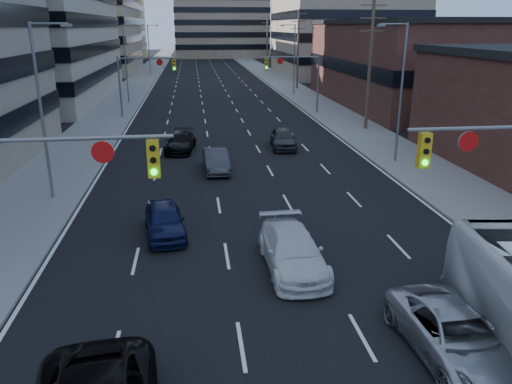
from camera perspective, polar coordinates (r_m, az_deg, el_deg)
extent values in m
cube|color=black|center=(136.51, -6.15, 14.68)|extent=(18.00, 300.00, 0.02)
cube|color=slate|center=(136.75, -11.13, 14.48)|extent=(5.00, 300.00, 0.15)
cube|color=slate|center=(137.23, -1.18, 14.82)|extent=(5.00, 300.00, 0.15)
cube|color=gray|center=(108.27, -19.30, 17.07)|extent=(20.00, 30.00, 16.00)
cube|color=#472119|center=(62.45, 18.91, 13.57)|extent=(20.00, 30.00, 9.00)
cube|color=gray|center=(98.26, 9.76, 17.17)|extent=(22.00, 28.00, 14.00)
cube|color=#ADA089|center=(148.34, -17.83, 18.10)|extent=(24.00, 24.00, 20.00)
cube|color=gray|center=(140.63, 7.53, 17.18)|extent=(22.00, 22.00, 12.00)
cylinder|color=slate|center=(15.01, -21.96, 5.63)|extent=(6.50, 0.12, 0.12)
cube|color=gold|center=(14.70, -11.62, 3.74)|extent=(0.35, 0.28, 1.10)
cylinder|color=black|center=(14.47, -11.75, 4.92)|extent=(0.18, 0.06, 0.18)
cylinder|color=black|center=(14.55, -11.67, 3.58)|extent=(0.18, 0.06, 0.18)
cylinder|color=#0CE526|center=(14.64, -11.58, 2.26)|extent=(0.18, 0.06, 0.18)
cylinder|color=white|center=(14.80, -17.12, 4.39)|extent=(0.64, 0.06, 0.64)
cylinder|color=slate|center=(17.43, 26.81, 6.61)|extent=(6.50, 0.12, 0.12)
cube|color=gold|center=(16.25, 18.65, 4.53)|extent=(0.35, 0.28, 1.10)
cylinder|color=black|center=(16.03, 19.02, 5.61)|extent=(0.18, 0.06, 0.18)
cylinder|color=black|center=(16.11, 18.89, 4.39)|extent=(0.18, 0.06, 0.18)
cylinder|color=#0CE526|center=(16.19, 18.76, 3.19)|extent=(0.18, 0.06, 0.18)
cylinder|color=white|center=(16.82, 23.11, 5.35)|extent=(0.64, 0.06, 0.64)
cylinder|color=slate|center=(52.01, -15.28, 11.44)|extent=(0.18, 0.18, 6.00)
cylinder|color=slate|center=(51.45, -12.14, 14.74)|extent=(6.00, 0.12, 0.12)
cube|color=gold|center=(51.35, -9.34, 14.17)|extent=(0.35, 0.28, 1.10)
cylinder|color=black|center=(51.17, -9.36, 14.54)|extent=(0.18, 0.06, 0.18)
cylinder|color=black|center=(51.19, -9.34, 14.15)|extent=(0.18, 0.06, 0.18)
cylinder|color=#0CE526|center=(51.22, -9.32, 13.76)|extent=(0.18, 0.06, 0.18)
cylinder|color=white|center=(51.37, -10.96, 14.36)|extent=(0.64, 0.06, 0.64)
cylinder|color=slate|center=(53.12, 7.09, 12.07)|extent=(0.18, 0.18, 6.00)
cylinder|color=slate|center=(52.23, 3.90, 15.14)|extent=(6.00, 0.12, 0.12)
cube|color=gold|center=(51.87, 1.20, 14.44)|extent=(0.35, 0.28, 1.10)
cylinder|color=black|center=(51.69, 1.23, 14.81)|extent=(0.18, 0.06, 0.18)
cylinder|color=black|center=(51.71, 1.22, 14.42)|extent=(0.18, 0.06, 0.18)
cylinder|color=#0CE526|center=(51.74, 1.22, 14.04)|extent=(0.18, 0.06, 0.18)
cylinder|color=white|center=(52.05, 2.78, 14.71)|extent=(0.64, 0.06, 0.64)
cylinder|color=#4C3D2D|center=(44.94, 12.86, 13.82)|extent=(0.28, 0.28, 11.00)
cube|color=#4C3D2D|center=(44.85, 13.33, 20.06)|extent=(2.20, 0.10, 0.10)
cube|color=#4C3D2D|center=(44.82, 13.23, 18.79)|extent=(2.20, 0.10, 0.10)
cube|color=#4C3D2D|center=(44.82, 13.14, 17.51)|extent=(2.20, 0.10, 0.10)
cylinder|color=#4C3D2D|center=(73.83, 4.82, 15.85)|extent=(0.28, 0.28, 11.00)
cube|color=#4C3D2D|center=(73.78, 4.92, 19.65)|extent=(2.20, 0.10, 0.10)
cube|color=#4C3D2D|center=(73.76, 4.90, 18.88)|extent=(2.20, 0.10, 0.10)
cube|color=#4C3D2D|center=(73.76, 4.88, 18.10)|extent=(2.20, 0.10, 0.10)
cylinder|color=#4C3D2D|center=(103.36, 1.28, 16.64)|extent=(0.28, 0.28, 11.00)
cube|color=#4C3D2D|center=(103.32, 1.30, 19.35)|extent=(2.20, 0.10, 0.10)
cube|color=#4C3D2D|center=(103.31, 1.30, 18.80)|extent=(2.20, 0.10, 0.10)
cube|color=#4C3D2D|center=(103.31, 1.29, 18.24)|extent=(2.20, 0.10, 0.10)
cylinder|color=slate|center=(27.61, -23.28, 8.04)|extent=(0.16, 0.16, 9.00)
cylinder|color=slate|center=(27.04, -22.59, 17.37)|extent=(1.80, 0.10, 0.10)
cube|color=slate|center=(26.85, -20.85, 17.39)|extent=(0.50, 0.22, 0.14)
cylinder|color=slate|center=(61.81, -14.66, 13.91)|extent=(0.16, 0.16, 9.00)
cylinder|color=slate|center=(61.56, -14.13, 18.04)|extent=(1.80, 0.10, 0.10)
cube|color=slate|center=(61.48, -13.35, 18.03)|extent=(0.50, 0.22, 0.14)
cylinder|color=slate|center=(96.59, -12.13, 15.53)|extent=(0.16, 0.16, 9.00)
cylinder|color=slate|center=(96.43, -11.75, 18.17)|extent=(1.80, 0.10, 0.10)
cube|color=slate|center=(96.38, -11.25, 18.15)|extent=(0.50, 0.22, 0.14)
cylinder|color=slate|center=(34.23, 16.23, 10.55)|extent=(0.16, 0.16, 9.00)
cylinder|color=slate|center=(33.61, 15.44, 18.03)|extent=(1.80, 0.10, 0.10)
cube|color=slate|center=(33.32, 14.09, 17.99)|extent=(0.50, 0.22, 0.14)
cylinder|color=slate|center=(67.68, 4.41, 14.78)|extent=(0.16, 0.16, 9.00)
cylinder|color=slate|center=(67.37, 3.71, 18.52)|extent=(1.80, 0.10, 0.10)
cube|color=slate|center=(67.22, 3.00, 18.47)|extent=(0.50, 0.22, 0.14)
imported|color=silver|center=(18.97, 4.20, -6.71)|extent=(2.21, 5.15, 1.48)
imported|color=#A7A7AC|center=(15.30, 21.80, -14.97)|extent=(2.55, 5.11, 1.39)
imported|color=#0E1438|center=(22.24, -10.42, -3.18)|extent=(2.17, 4.30, 1.40)
imported|color=#353538|center=(31.70, -4.59, 3.61)|extent=(1.65, 4.29, 1.39)
imported|color=black|center=(37.24, -8.61, 5.66)|extent=(2.51, 4.85, 1.34)
imported|color=#2E2E30|center=(37.80, 3.11, 6.16)|extent=(2.09, 4.52, 1.50)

